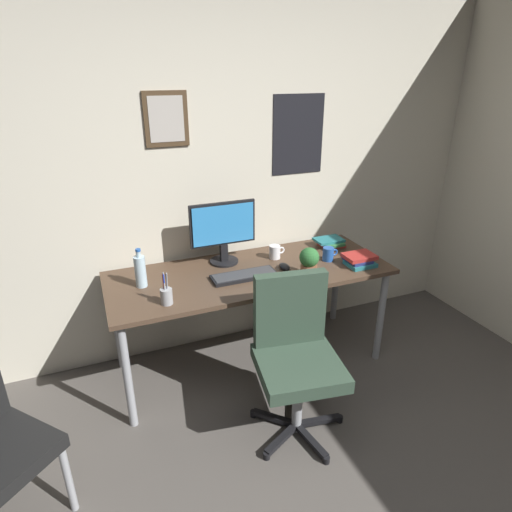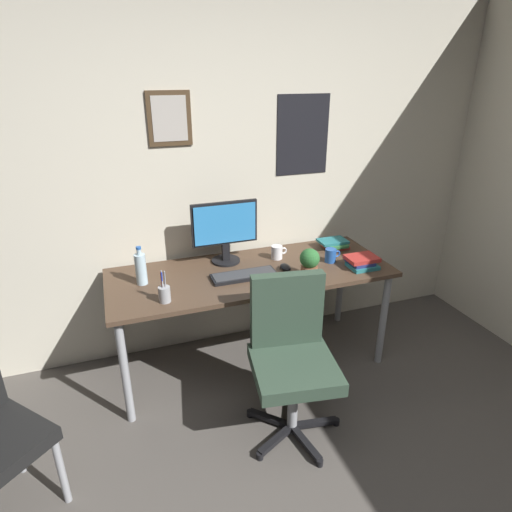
{
  "view_description": "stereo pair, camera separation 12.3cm",
  "coord_description": "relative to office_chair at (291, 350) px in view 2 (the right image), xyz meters",
  "views": [
    {
      "loc": [
        -0.84,
        -0.76,
        2.0
      ],
      "look_at": [
        0.11,
        1.61,
        0.89
      ],
      "focal_mm": 30.41,
      "sensor_mm": 36.0,
      "label": 1
    },
    {
      "loc": [
        -0.73,
        -0.8,
        2.0
      ],
      "look_at": [
        0.11,
        1.61,
        0.89
      ],
      "focal_mm": 30.41,
      "sensor_mm": 36.0,
      "label": 2
    }
  ],
  "objects": [
    {
      "name": "wall_back",
      "position": [
        -0.14,
        1.08,
        0.77
      ],
      "size": [
        4.4,
        0.1,
        2.6
      ],
      "color": "beige",
      "rests_on": "ground_plane"
    },
    {
      "name": "desk",
      "position": [
        -0.02,
        0.64,
        0.15
      ],
      "size": [
        1.9,
        0.73,
        0.74
      ],
      "color": "#4C3828",
      "rests_on": "ground_plane"
    },
    {
      "name": "office_chair",
      "position": [
        0.0,
        0.0,
        0.0
      ],
      "size": [
        0.57,
        0.57,
        0.95
      ],
      "color": "#334738",
      "rests_on": "ground_plane"
    },
    {
      "name": "monitor",
      "position": [
        -0.14,
        0.85,
        0.46
      ],
      "size": [
        0.46,
        0.2,
        0.43
      ],
      "color": "black",
      "rests_on": "desk"
    },
    {
      "name": "keyboard",
      "position": [
        -0.1,
        0.56,
        0.23
      ],
      "size": [
        0.43,
        0.15,
        0.03
      ],
      "color": "black",
      "rests_on": "desk"
    },
    {
      "name": "computer_mouse",
      "position": [
        0.2,
        0.58,
        0.24
      ],
      "size": [
        0.06,
        0.11,
        0.04
      ],
      "color": "black",
      "rests_on": "desk"
    },
    {
      "name": "water_bottle",
      "position": [
        -0.74,
        0.69,
        0.32
      ],
      "size": [
        0.07,
        0.07,
        0.25
      ],
      "color": "silver",
      "rests_on": "desk"
    },
    {
      "name": "coffee_mug_near",
      "position": [
        0.22,
        0.77,
        0.27
      ],
      "size": [
        0.12,
        0.08,
        0.1
      ],
      "color": "white",
      "rests_on": "desk"
    },
    {
      "name": "coffee_mug_far",
      "position": [
        0.55,
        0.6,
        0.27
      ],
      "size": [
        0.12,
        0.08,
        0.1
      ],
      "color": "#2659B2",
      "rests_on": "desk"
    },
    {
      "name": "potted_plant",
      "position": [
        0.31,
        0.43,
        0.32
      ],
      "size": [
        0.13,
        0.13,
        0.19
      ],
      "color": "brown",
      "rests_on": "desk"
    },
    {
      "name": "pen_cup",
      "position": [
        -0.63,
        0.41,
        0.27
      ],
      "size": [
        0.07,
        0.07,
        0.2
      ],
      "color": "#9EA0A5",
      "rests_on": "desk"
    },
    {
      "name": "book_stack_left",
      "position": [
        0.71,
        0.45,
        0.25
      ],
      "size": [
        0.21,
        0.19,
        0.07
      ],
      "color": "#26727A",
      "rests_on": "desk"
    },
    {
      "name": "book_stack_right",
      "position": [
        0.71,
        0.82,
        0.25
      ],
      "size": [
        0.21,
        0.17,
        0.06
      ],
      "color": "#B22D28",
      "rests_on": "desk"
    }
  ]
}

